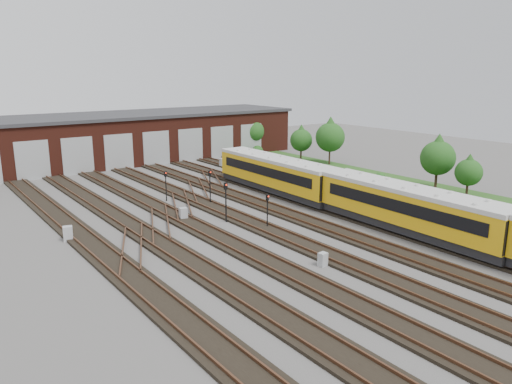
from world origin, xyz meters
TOP-DOWN VIEW (x-y plane):
  - ground at (0.00, 0.00)m, footprint 120.00×120.00m
  - track_network at (-0.17, 0.59)m, footprint 30.40×70.00m
  - maintenance_shed at (-0.01, 39.97)m, footprint 51.00×12.50m
  - grass_verge at (19.00, 10.00)m, footprint 8.00×55.00m
  - metro_train at (6.00, -3.01)m, footprint 3.19×48.01m
  - signal_mast_0 at (-3.31, 7.63)m, footprint 0.28×0.26m
  - signal_mast_1 at (-1.40, 13.28)m, footprint 0.28×0.27m
  - signal_mast_2 at (-4.19, 16.62)m, footprint 0.25×0.24m
  - signal_mast_3 at (-1.60, 4.38)m, footprint 0.27×0.25m
  - relay_cabinet_0 at (-15.00, 10.46)m, footprint 0.78×0.70m
  - relay_cabinet_1 at (-5.82, 10.21)m, footprint 0.69×0.61m
  - relay_cabinet_2 at (-3.49, -3.83)m, footprint 0.57×0.50m
  - relay_cabinet_3 at (9.19, 27.91)m, footprint 0.68×0.58m
  - relay_cabinet_4 at (8.76, 14.16)m, footprint 0.71×0.61m
  - tree_0 at (19.03, 35.00)m, footprint 3.41×3.41m
  - tree_1 at (20.22, 25.45)m, footprint 2.99×2.99m
  - tree_2 at (21.52, 21.27)m, footprint 3.77×3.77m
  - tree_3 at (20.02, 0.82)m, footprint 2.59×2.59m
  - tree_4 at (20.29, 4.48)m, footprint 3.51×3.51m
  - bush_0 at (16.08, 11.52)m, footprint 1.37×1.37m
  - bush_1 at (18.19, 9.97)m, footprint 1.32×1.32m
  - bush_2 at (18.34, 32.86)m, footprint 1.62×1.62m

SIDE VIEW (x-z plane):
  - ground at x=0.00m, z-range 0.00..0.00m
  - grass_verge at x=19.00m, z-range 0.00..0.05m
  - track_network at x=-0.17m, z-range -0.06..0.27m
  - relay_cabinet_2 at x=-3.49m, z-range 0.00..0.88m
  - relay_cabinet_1 at x=-5.82m, z-range 0.00..1.02m
  - relay_cabinet_0 at x=-15.00m, z-range 0.00..1.09m
  - relay_cabinet_4 at x=8.76m, z-range 0.00..1.11m
  - relay_cabinet_3 at x=9.19m, z-range 0.00..1.11m
  - bush_1 at x=18.19m, z-range 0.00..1.32m
  - bush_0 at x=16.08m, z-range 0.00..1.37m
  - bush_2 at x=18.34m, z-range 0.00..1.62m
  - signal_mast_3 at x=-1.60m, z-range 0.40..3.10m
  - signal_mast_2 at x=-4.19m, z-range 0.42..3.26m
  - signal_mast_1 at x=-1.40m, z-range 0.44..3.57m
  - metro_train at x=6.00m, z-range 0.37..3.67m
  - signal_mast_0 at x=-3.31m, z-range 0.47..3.74m
  - tree_3 at x=20.02m, z-range 0.61..4.89m
  - tree_1 at x=20.22m, z-range 0.70..5.66m
  - maintenance_shed at x=-0.01m, z-range 0.03..6.38m
  - tree_0 at x=19.03m, z-range 0.80..6.46m
  - tree_4 at x=20.29m, z-range 0.83..6.64m
  - tree_2 at x=21.52m, z-range 0.89..7.15m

